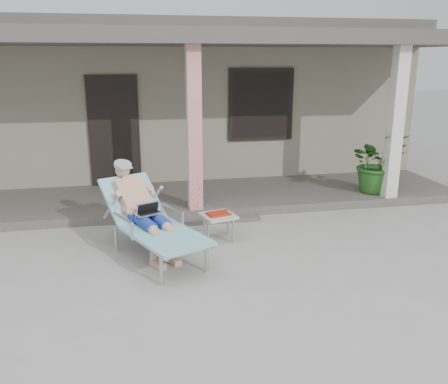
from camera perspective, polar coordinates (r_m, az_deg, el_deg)
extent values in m
plane|color=#9E9E99|center=(5.97, -0.49, -9.53)|extent=(60.00, 60.00, 0.00)
cube|color=gray|center=(11.89, -6.50, 10.65)|extent=(10.00, 5.00, 3.00)
cube|color=#474442|center=(11.85, -6.76, 18.62)|extent=(10.40, 5.40, 0.30)
cube|color=black|center=(9.37, -13.07, 7.12)|extent=(0.95, 0.06, 2.10)
cube|color=black|center=(9.67, 4.47, 10.42)|extent=(1.20, 0.06, 1.30)
cube|color=black|center=(9.66, 4.48, 10.42)|extent=(1.32, 0.05, 1.42)
cube|color=#605B56|center=(8.72, -4.20, -0.73)|extent=(10.00, 2.00, 0.15)
cube|color=red|center=(7.59, -3.59, 7.48)|extent=(0.22, 0.22, 2.61)
cube|color=silver|center=(8.77, 19.91, 7.70)|extent=(0.22, 0.22, 2.61)
cube|color=#474442|center=(8.36, -4.60, 18.02)|extent=(10.00, 2.30, 0.24)
cube|color=#605B56|center=(7.64, -3.10, -3.42)|extent=(2.00, 0.30, 0.07)
cylinder|color=#B7B7BC|center=(5.59, -7.55, -9.37)|extent=(0.04, 0.04, 0.37)
cylinder|color=#B7B7BC|center=(5.89, -2.13, -7.90)|extent=(0.04, 0.04, 0.37)
cylinder|color=#B7B7BC|center=(6.65, -12.84, -5.43)|extent=(0.04, 0.04, 0.37)
cylinder|color=#B7B7BC|center=(6.90, -8.05, -4.39)|extent=(0.04, 0.04, 0.37)
cube|color=#B7B7BC|center=(6.03, -7.13, -5.36)|extent=(1.09, 1.38, 0.03)
cube|color=#83C7CB|center=(6.02, -7.14, -5.14)|extent=(1.19, 1.46, 0.04)
cube|color=#B7B7BC|center=(6.71, -10.94, -1.16)|extent=(0.82, 0.79, 0.50)
cube|color=#83C7CB|center=(6.70, -10.95, -0.88)|extent=(0.94, 0.90, 0.56)
cylinder|color=#9E9EA1|center=(6.85, -12.19, 3.26)|extent=(0.33, 0.33, 0.13)
cube|color=silver|center=(6.33, -9.12, -2.50)|extent=(0.40, 0.35, 0.24)
cube|color=beige|center=(6.84, -0.68, -2.88)|extent=(0.55, 0.55, 0.04)
cylinder|color=#B7B7BC|center=(6.71, -1.91, -4.99)|extent=(0.03, 0.03, 0.34)
cylinder|color=#B7B7BC|center=(6.77, 1.11, -4.78)|extent=(0.03, 0.03, 0.34)
cylinder|color=#B7B7BC|center=(7.04, -2.39, -3.97)|extent=(0.03, 0.03, 0.34)
cylinder|color=#B7B7BC|center=(7.10, 0.49, -3.78)|extent=(0.03, 0.03, 0.34)
cube|color=#AC2712|center=(6.83, -0.68, -2.63)|extent=(0.36, 0.31, 0.03)
cube|color=black|center=(6.94, -0.86, -2.37)|extent=(0.31, 0.10, 0.03)
imported|color=#26591E|center=(9.15, 17.89, 3.40)|extent=(1.05, 0.93, 1.11)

